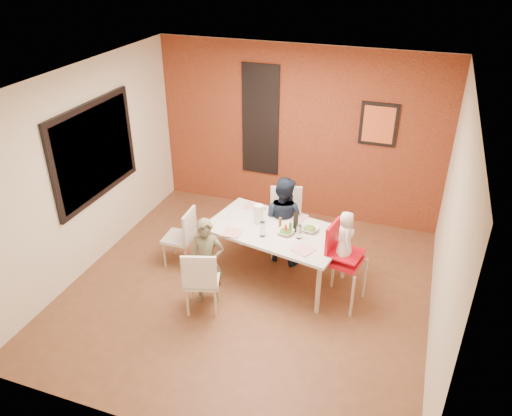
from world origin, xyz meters
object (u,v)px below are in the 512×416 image
(chair_far, at_px, (286,217))
(high_chair, at_px, (341,257))
(chair_left, at_px, (183,234))
(wine_bottle, at_px, (296,223))
(toddler, at_px, (345,236))
(paper_towel_roll, at_px, (259,214))
(child_far, at_px, (283,219))
(child_near, at_px, (207,262))
(dining_table, at_px, (276,233))
(chair_near, at_px, (201,279))

(chair_far, bearing_deg, high_chair, -60.57)
(chair_left, distance_m, wine_bottle, 1.58)
(toddler, relative_size, paper_towel_roll, 2.37)
(child_far, bearing_deg, toddler, 156.21)
(toddler, bearing_deg, child_near, 89.59)
(chair_left, xyz_separation_m, wine_bottle, (1.52, 0.18, 0.39))
(chair_far, distance_m, chair_left, 1.46)
(dining_table, xyz_separation_m, child_far, (-0.04, 0.42, -0.03))
(chair_near, bearing_deg, child_far, -129.73)
(chair_far, bearing_deg, wine_bottle, -81.20)
(high_chair, bearing_deg, dining_table, 86.17)
(child_near, bearing_deg, wine_bottle, 23.61)
(chair_near, xyz_separation_m, paper_towel_roll, (0.35, 1.06, 0.37))
(dining_table, relative_size, chair_left, 2.28)
(wine_bottle, distance_m, paper_towel_roll, 0.51)
(child_near, distance_m, wine_bottle, 1.22)
(toddler, bearing_deg, high_chair, 53.02)
(chair_near, distance_m, child_near, 0.25)
(chair_left, xyz_separation_m, child_near, (0.64, -0.62, 0.11))
(chair_far, height_order, toddler, toddler)
(paper_towel_roll, bearing_deg, chair_left, -168.57)
(child_near, height_order, toddler, toddler)
(high_chair, relative_size, paper_towel_roll, 4.08)
(chair_near, distance_m, chair_left, 1.08)
(high_chair, relative_size, child_far, 0.86)
(paper_towel_roll, bearing_deg, high_chair, -14.57)
(high_chair, height_order, wine_bottle, high_chair)
(wine_bottle, bearing_deg, dining_table, -172.16)
(high_chair, xyz_separation_m, child_far, (-0.93, 0.66, -0.02))
(dining_table, bearing_deg, chair_left, -173.58)
(child_near, bearing_deg, high_chair, 0.46)
(high_chair, height_order, child_near, child_near)
(high_chair, bearing_deg, paper_towel_roll, 86.64)
(chair_left, bearing_deg, chair_near, 35.20)
(chair_left, xyz_separation_m, high_chair, (2.17, -0.09, 0.19))
(wine_bottle, bearing_deg, paper_towel_roll, 176.90)
(chair_near, relative_size, chair_left, 1.05)
(dining_table, distance_m, paper_towel_roll, 0.34)
(chair_far, relative_size, toddler, 1.51)
(chair_near, bearing_deg, chair_left, -69.80)
(high_chair, bearing_deg, chair_far, 57.74)
(chair_far, relative_size, wine_bottle, 3.86)
(dining_table, distance_m, high_chair, 0.92)
(wine_bottle, bearing_deg, child_far, 125.87)
(chair_far, height_order, child_near, child_near)
(dining_table, xyz_separation_m, wine_bottle, (0.24, 0.03, 0.19))
(chair_left, distance_m, high_chair, 2.18)
(chair_left, xyz_separation_m, toddler, (2.20, -0.10, 0.49))
(toddler, bearing_deg, wine_bottle, 48.66)
(high_chair, xyz_separation_m, wine_bottle, (-0.65, 0.27, 0.20))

